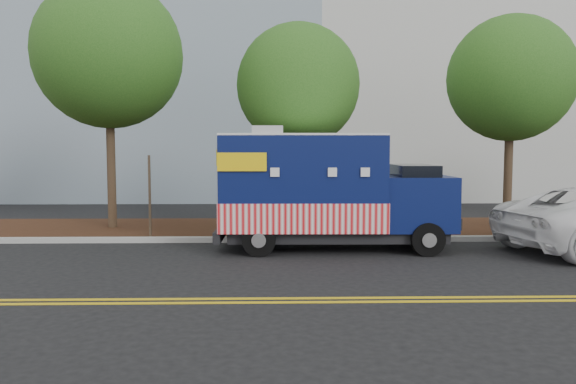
{
  "coord_description": "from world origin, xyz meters",
  "views": [
    {
      "loc": [
        -0.15,
        -13.96,
        2.6
      ],
      "look_at": [
        0.19,
        0.6,
        1.45
      ],
      "focal_mm": 35.0,
      "sensor_mm": 36.0,
      "label": 1
    }
  ],
  "objects": [
    {
      "name": "curb",
      "position": [
        0.0,
        1.4,
        0.07
      ],
      "size": [
        120.0,
        0.18,
        0.15
      ],
      "primitive_type": "cube",
      "color": "#9E9E99",
      "rests_on": "ground"
    },
    {
      "name": "tree_a",
      "position": [
        -5.19,
        3.41,
        5.41
      ],
      "size": [
        4.48,
        4.48,
        7.66
      ],
      "color": "#38281C",
      "rests_on": "ground"
    },
    {
      "name": "ground",
      "position": [
        0.0,
        0.0,
        0.0
      ],
      "size": [
        120.0,
        120.0,
        0.0
      ],
      "primitive_type": "plane",
      "color": "black",
      "rests_on": "ground"
    },
    {
      "name": "mulch_strip",
      "position": [
        0.0,
        3.5,
        0.07
      ],
      "size": [
        120.0,
        4.0,
        0.15
      ],
      "primitive_type": "cube",
      "color": "black",
      "rests_on": "ground"
    },
    {
      "name": "tree_b",
      "position": [
        0.55,
        3.0,
        4.46
      ],
      "size": [
        3.69,
        3.69,
        6.32
      ],
      "color": "#38281C",
      "rests_on": "ground"
    },
    {
      "name": "centerline_near",
      "position": [
        0.0,
        -4.45,
        0.01
      ],
      "size": [
        120.0,
        0.1,
        0.01
      ],
      "primitive_type": "cube",
      "color": "gold",
      "rests_on": "ground"
    },
    {
      "name": "food_truck",
      "position": [
        1.07,
        0.33,
        1.43
      ],
      "size": [
        6.02,
        2.36,
        3.15
      ],
      "rotation": [
        0.0,
        0.0,
        -0.01
      ],
      "color": "black",
      "rests_on": "ground"
    },
    {
      "name": "centerline_far",
      "position": [
        0.0,
        -4.7,
        0.01
      ],
      "size": [
        120.0,
        0.1,
        0.01
      ],
      "primitive_type": "cube",
      "color": "gold",
      "rests_on": "ground"
    },
    {
      "name": "sign_post",
      "position": [
        -3.62,
        1.56,
        1.2
      ],
      "size": [
        0.06,
        0.06,
        2.4
      ],
      "primitive_type": "cube",
      "color": "#473828",
      "rests_on": "ground"
    },
    {
      "name": "tree_c",
      "position": [
        7.01,
        3.08,
        4.69
      ],
      "size": [
        3.8,
        3.8,
        6.6
      ],
      "color": "#38281C",
      "rests_on": "ground"
    }
  ]
}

